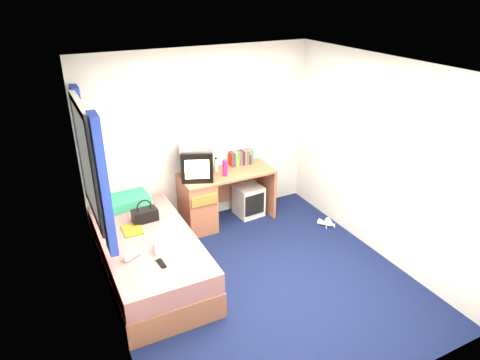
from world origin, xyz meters
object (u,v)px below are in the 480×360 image
aerosol_can (216,165)px  pillow (125,201)px  picture_frame (250,159)px  towel (169,246)px  remote_control (161,263)px  handbag (145,215)px  colour_swatch_fan (165,257)px  white_heels (328,224)px  desk (209,198)px  bed (150,257)px  magazine (132,230)px  vcr (197,146)px  crt_tv (197,164)px  water_bottle (132,255)px  storage_cube (248,200)px  pink_water_bottle (225,169)px

aerosol_can → pillow: bearing=-178.5°
picture_frame → aerosol_can: size_ratio=0.76×
towel → remote_control: towel is taller
aerosol_can → handbag: 1.28m
colour_swatch_fan → white_heels: 2.57m
desk → handbag: (-0.99, -0.42, 0.21)m
bed → colour_swatch_fan: size_ratio=9.09×
desk → magazine: (-1.19, -0.58, 0.14)m
handbag → towel: (0.06, -0.72, -0.04)m
vcr → picture_frame: bearing=33.0°
picture_frame → towel: 2.10m
desk → crt_tv: bearing=-179.9°
desk → aerosol_can: 0.47m
towel → water_bottle: (-0.38, 0.03, -0.01)m
storage_cube → remote_control: (-1.71, -1.36, 0.32)m
towel → white_heels: size_ratio=1.02×
desk → water_bottle: 1.73m
picture_frame → aerosol_can: 0.55m
vcr → white_heels: vcr is taller
storage_cube → magazine: bearing=-166.5°
crt_tv → picture_frame: (0.85, 0.14, -0.13)m
picture_frame → remote_control: picture_frame is taller
pillow → vcr: size_ratio=1.35×
towel → water_bottle: bearing=175.0°
storage_cube → crt_tv: crt_tv is taller
pink_water_bottle → aerosol_can: pink_water_bottle is taller
pillow → white_heels: bearing=-18.5°
white_heels → picture_frame: bearing=128.4°
water_bottle → white_heels: 2.85m
pillow → water_bottle: size_ratio=2.85×
crt_tv → colour_swatch_fan: bearing=-102.6°
handbag → white_heels: handbag is taller
white_heels → bed: bearing=179.5°
storage_cube → towel: bearing=-148.0°
aerosol_can → towel: size_ratio=0.68×
remote_control → storage_cube: bearing=33.3°
picture_frame → handbag: (-1.70, -0.56, -0.20)m
crt_tv → picture_frame: 0.88m
crt_tv → magazine: (-1.04, -0.58, -0.41)m
pillow → colour_swatch_fan: bearing=-85.8°
pillow → water_bottle: (-0.20, -1.16, -0.03)m
desk → colour_swatch_fan: 1.61m
storage_cube → colour_swatch_fan: 2.09m
magazine → white_heels: size_ratio=1.05×
vcr → towel: (-0.79, -1.15, -0.61)m
desk → colour_swatch_fan: bearing=-129.2°
colour_swatch_fan → white_heels: (2.48, 0.43, -0.51)m
colour_swatch_fan → remote_control: 0.12m
remote_control → pink_water_bottle: bearing=39.0°
picture_frame → handbag: 1.80m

